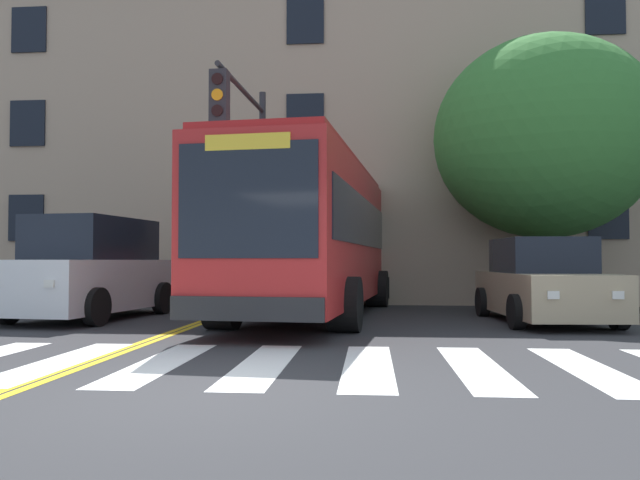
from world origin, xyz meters
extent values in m
plane|color=#303033|center=(0.00, 0.00, 0.00)|extent=(120.00, 120.00, 0.00)
cube|color=white|center=(-2.24, 1.66, 0.00)|extent=(0.62, 3.33, 0.01)
cube|color=white|center=(-0.95, 1.67, 0.00)|extent=(0.62, 3.33, 0.01)
cube|color=white|center=(0.35, 1.68, 0.00)|extent=(0.62, 3.33, 0.01)
cube|color=white|center=(1.64, 1.69, 0.00)|extent=(0.62, 3.33, 0.01)
cube|color=white|center=(2.94, 1.70, 0.00)|extent=(0.62, 3.33, 0.01)
cube|color=white|center=(4.24, 1.71, 0.00)|extent=(0.62, 3.33, 0.01)
cube|color=gold|center=(-1.93, 15.69, 0.00)|extent=(0.12, 36.00, 0.01)
cube|color=gold|center=(-1.77, 15.69, 0.00)|extent=(0.12, 36.00, 0.01)
cube|color=#B22323|center=(0.39, 8.87, 1.84)|extent=(3.51, 11.65, 2.90)
cube|color=black|center=(1.60, 8.75, 2.13)|extent=(1.05, 10.50, 1.05)
cube|color=black|center=(-0.82, 8.99, 2.13)|extent=(1.05, 10.50, 1.05)
cube|color=black|center=(-0.17, 3.15, 2.19)|extent=(2.16, 0.23, 1.74)
cube|color=yellow|center=(-0.17, 3.15, 3.06)|extent=(1.32, 0.16, 0.24)
cube|color=#232326|center=(-0.17, 3.13, 0.57)|extent=(2.35, 0.33, 0.36)
cube|color=maroon|center=(0.39, 8.87, 3.37)|extent=(3.32, 11.18, 0.16)
cylinder|color=black|center=(1.19, 5.22, 0.50)|extent=(0.65, 1.05, 1.00)
cylinder|color=black|center=(-1.10, 5.45, 0.50)|extent=(0.65, 1.05, 1.00)
cylinder|color=black|center=(1.78, 11.33, 0.50)|extent=(0.65, 1.05, 1.00)
cylinder|color=black|center=(-0.50, 11.55, 0.50)|extent=(0.65, 1.05, 1.00)
cylinder|color=black|center=(1.89, 12.42, 0.50)|extent=(0.65, 1.05, 1.00)
cylinder|color=black|center=(-0.39, 12.65, 0.50)|extent=(0.65, 1.05, 1.00)
cube|color=white|center=(-4.50, 7.28, 0.75)|extent=(2.45, 4.80, 1.09)
cube|color=black|center=(-4.49, 7.33, 1.76)|extent=(2.05, 3.04, 0.92)
cube|color=white|center=(-4.19, 4.91, 0.86)|extent=(0.20, 0.06, 0.14)
cylinder|color=black|center=(-3.68, 5.75, 0.38)|extent=(0.31, 0.78, 0.76)
cylinder|color=black|center=(-5.64, 5.98, 0.38)|extent=(0.31, 0.78, 0.76)
cylinder|color=black|center=(-3.35, 8.59, 0.38)|extent=(0.31, 0.78, 0.76)
cylinder|color=black|center=(-5.31, 8.82, 0.38)|extent=(0.31, 0.78, 0.76)
cube|color=tan|center=(5.20, 7.34, 0.60)|extent=(2.08, 4.50, 0.85)
cube|color=black|center=(5.20, 7.47, 1.39)|extent=(1.77, 2.21, 0.72)
cube|color=white|center=(5.88, 5.15, 0.69)|extent=(0.20, 0.05, 0.14)
cube|color=white|center=(4.78, 5.09, 0.69)|extent=(0.20, 0.05, 0.14)
cylinder|color=black|center=(6.22, 6.03, 0.33)|extent=(0.26, 0.67, 0.66)
cylinder|color=black|center=(4.35, 5.92, 0.33)|extent=(0.26, 0.67, 0.66)
cylinder|color=black|center=(6.06, 8.76, 0.33)|extent=(0.26, 0.67, 0.66)
cylinder|color=black|center=(4.19, 8.65, 0.33)|extent=(0.26, 0.67, 0.66)
cylinder|color=#28282D|center=(-1.06, 9.23, 2.74)|extent=(0.16, 0.16, 5.47)
cylinder|color=#28282D|center=(-1.13, 7.32, 4.99)|extent=(0.27, 3.84, 0.11)
cube|color=#28282D|center=(-1.21, 5.55, 4.39)|extent=(0.35, 0.29, 1.00)
cylinder|color=black|center=(-1.21, 5.40, 4.69)|extent=(0.22, 0.04, 0.22)
cylinder|color=orange|center=(-1.21, 5.40, 4.39)|extent=(0.22, 0.04, 0.22)
cylinder|color=black|center=(-1.21, 5.40, 4.09)|extent=(0.22, 0.04, 0.22)
cylinder|color=brown|center=(6.05, 10.23, 1.12)|extent=(0.47, 0.47, 2.23)
ellipsoid|color=#387A33|center=(6.05, 10.23, 4.42)|extent=(6.05, 5.41, 5.15)
cube|color=tan|center=(-0.30, 15.46, 5.14)|extent=(42.49, 6.90, 10.29)
cube|color=black|center=(-8.79, 11.98, 2.57)|extent=(1.10, 0.06, 1.40)
cube|color=black|center=(-0.30, 11.98, 2.57)|extent=(1.10, 0.06, 1.40)
cube|color=black|center=(8.20, 11.98, 2.57)|extent=(1.10, 0.06, 1.40)
cube|color=black|center=(-8.79, 11.98, 5.45)|extent=(1.10, 0.06, 1.40)
cube|color=black|center=(-0.30, 11.98, 5.45)|extent=(1.10, 0.06, 1.40)
cube|color=black|center=(8.20, 11.98, 5.45)|extent=(1.10, 0.06, 1.40)
cube|color=black|center=(-8.79, 11.98, 8.33)|extent=(1.10, 0.06, 1.40)
cube|color=black|center=(-0.30, 11.98, 8.33)|extent=(1.10, 0.06, 1.40)
cube|color=black|center=(8.20, 11.98, 8.33)|extent=(1.10, 0.06, 1.40)
camera|label=1|loc=(1.73, -5.97, 1.29)|focal=35.00mm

